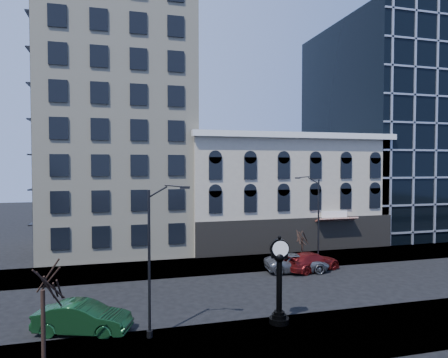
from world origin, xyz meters
name	(u,v)px	position (x,y,z in m)	size (l,w,h in m)	color
ground	(211,296)	(0.00, 0.00, 0.00)	(160.00, 160.00, 0.00)	black
sidewalk_far	(191,267)	(0.00, 8.00, 0.06)	(160.00, 6.00, 0.12)	gray
sidewalk_near	(248,345)	(0.00, -8.00, 0.06)	(160.00, 6.00, 0.12)	gray
cream_tower	(117,72)	(-6.11, 18.88, 19.32)	(15.90, 15.40, 42.50)	beige
victorian_row	(281,192)	(12.00, 15.89, 6.00)	(22.60, 11.19, 12.50)	#BFB49D
glass_office	(399,130)	(32.00, 20.91, 14.00)	(20.00, 20.15, 28.00)	black
street_clock	(279,284)	(2.54, -6.01, 2.38)	(1.14, 1.14, 5.01)	black
street_lamp_near	(160,220)	(-4.17, -6.22, 6.28)	(2.01, 0.98, 8.17)	black
street_lamp_far	(312,196)	(10.94, 6.20, 6.25)	(2.02, 0.91, 8.13)	black
bare_tree_near	(42,274)	(-9.57, -7.56, 4.23)	(3.17, 3.17, 5.44)	black
bare_tree_far	(302,233)	(10.59, 7.39, 2.75)	(2.04, 2.04, 3.50)	black
car_near_b	(83,318)	(-8.14, -4.23, 0.84)	(1.78, 5.11, 1.68)	#143F1E
car_far_a	(297,263)	(8.53, 4.23, 0.76)	(2.54, 5.50, 1.53)	#595B60
car_far_b	(312,261)	(9.90, 4.21, 0.79)	(2.20, 5.42, 1.57)	maroon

